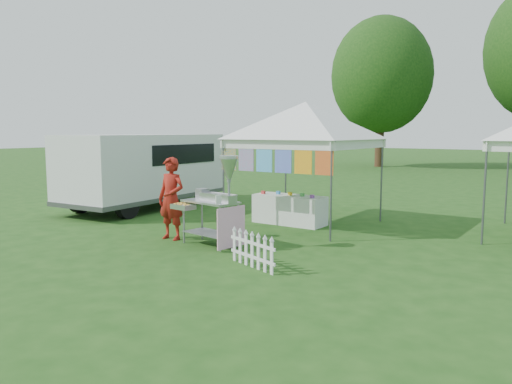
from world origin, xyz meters
The scene contains 8 objects.
ground centered at (0.00, 0.00, 0.00)m, with size 120.00×120.00×0.00m, color #1D4814.
canopy_main centered at (0.00, 3.49, 2.99)m, with size 4.24×4.24×3.45m.
tree_left centered at (-6.00, 24.00, 5.83)m, with size 6.40×6.40×9.53m.
donut_cart centered at (-0.22, 0.35, 1.07)m, with size 1.40×0.87×1.82m.
vendor centered at (-1.45, 0.34, 0.87)m, with size 0.64×0.42×1.75m, color maroon.
cargo_van centered at (-5.24, 3.23, 1.18)m, with size 2.47×5.40×2.19m.
picket_fence centered at (1.24, -0.49, 0.29)m, with size 1.20×0.44×0.56m.
display_table centered at (-0.32, 3.31, 0.36)m, with size 1.80×0.70×0.71m, color white.
Camera 1 is at (5.99, -7.20, 2.29)m, focal length 35.00 mm.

